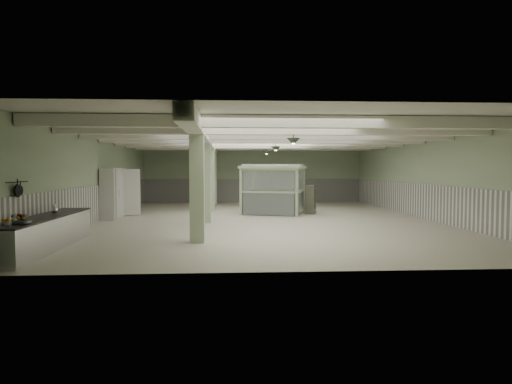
{
  "coord_description": "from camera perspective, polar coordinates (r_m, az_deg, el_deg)",
  "views": [
    {
      "loc": [
        -1.57,
        -19.51,
        2.2
      ],
      "look_at": [
        -0.54,
        -2.34,
        1.3
      ],
      "focal_mm": 32.0,
      "sensor_mm": 36.0,
      "label": 1
    }
  ],
  "objects": [
    {
      "name": "wall_back",
      "position": [
        29.55,
        -0.4,
        2.22
      ],
      "size": [
        14.0,
        0.02,
        3.6
      ],
      "primitive_type": "cube",
      "color": "#9FB28E",
      "rests_on": "floor"
    },
    {
      "name": "girder",
      "position": [
        19.56,
        -6.2,
        6.44
      ],
      "size": [
        0.45,
        19.9,
        0.4
      ],
      "primitive_type": "cube",
      "color": "white",
      "rests_on": "ceiling"
    },
    {
      "name": "floor",
      "position": [
        19.69,
        1.15,
        -3.42
      ],
      "size": [
        20.0,
        20.0,
        0.0
      ],
      "primitive_type": "plane",
      "color": "silver",
      "rests_on": "ground"
    },
    {
      "name": "wall_front",
      "position": [
        9.64,
        5.92,
        0.6
      ],
      "size": [
        14.0,
        0.02,
        3.6
      ],
      "primitive_type": "cube",
      "color": "#9FB28E",
      "rests_on": "floor"
    },
    {
      "name": "hook_rail",
      "position": [
        13.06,
        -27.68,
        1.12
      ],
      "size": [
        0.02,
        1.2,
        0.02
      ],
      "primitive_type": "cylinder",
      "rotation": [
        1.57,
        0.0,
        0.0
      ],
      "color": "black",
      "rests_on": "wall_left"
    },
    {
      "name": "filing_cabinet",
      "position": [
        22.1,
        6.83,
        -0.94
      ],
      "size": [
        0.64,
        0.75,
        1.38
      ],
      "primitive_type": "cube",
      "rotation": [
        0.0,
        0.0,
        -0.37
      ],
      "color": "#515244",
      "rests_on": "floor"
    },
    {
      "name": "wainscot_back",
      "position": [
        29.56,
        -0.39,
        0.19
      ],
      "size": [
        13.9,
        0.05,
        1.5
      ],
      "primitive_type": "cube",
      "color": "white",
      "rests_on": "floor"
    },
    {
      "name": "skillet_far",
      "position": [
        13.1,
        -27.36,
        0.17
      ],
      "size": [
        0.03,
        0.24,
        0.24
      ],
      "primitive_type": "cylinder",
      "rotation": [
        0.0,
        1.57,
        0.0
      ],
      "color": "black",
      "rests_on": "hook_rail"
    },
    {
      "name": "skillet_near",
      "position": [
        12.96,
        -27.63,
        0.13
      ],
      "size": [
        0.04,
        0.33,
        0.33
      ],
      "primitive_type": "cylinder",
      "rotation": [
        0.0,
        1.57,
        0.0
      ],
      "color": "black",
      "rests_on": "hook_rail"
    },
    {
      "name": "beam_e",
      "position": [
        22.1,
        0.64,
        6.16
      ],
      "size": [
        13.9,
        0.35,
        0.32
      ],
      "primitive_type": "cube",
      "color": "white",
      "rests_on": "ceiling"
    },
    {
      "name": "wall_left",
      "position": [
        20.25,
        -19.0,
        1.7
      ],
      "size": [
        0.02,
        20.0,
        3.6
      ],
      "primitive_type": "cube",
      "color": "#9FB28E",
      "rests_on": "floor"
    },
    {
      "name": "beam_c",
      "position": [
        17.12,
        1.84,
        7.08
      ],
      "size": [
        13.9,
        0.35,
        0.32
      ],
      "primitive_type": "cube",
      "color": "white",
      "rests_on": "ceiling"
    },
    {
      "name": "pendant_front",
      "position": [
        14.68,
        4.7,
        6.3
      ],
      "size": [
        0.44,
        0.44,
        0.22
      ],
      "primitive_type": "cone",
      "rotation": [
        3.14,
        0.0,
        0.0
      ],
      "color": "#2C3B2E",
      "rests_on": "ceiling"
    },
    {
      "name": "beam_d",
      "position": [
        19.61,
        1.16,
        6.56
      ],
      "size": [
        13.9,
        0.35,
        0.32
      ],
      "primitive_type": "cube",
      "color": "white",
      "rests_on": "ceiling"
    },
    {
      "name": "prep_counter",
      "position": [
        13.57,
        -24.98,
        -4.65
      ],
      "size": [
        0.92,
        5.27,
        0.91
      ],
      "color": "silver",
      "rests_on": "floor"
    },
    {
      "name": "column_a",
      "position": [
        13.54,
        -7.38,
        1.28
      ],
      "size": [
        0.42,
        0.42,
        3.6
      ],
      "primitive_type": "cube",
      "color": "#B2C9A2",
      "rests_on": "floor"
    },
    {
      "name": "column_d",
      "position": [
        27.53,
        -5.38,
        2.15
      ],
      "size": [
        0.42,
        0.42,
        3.6
      ],
      "primitive_type": "cube",
      "color": "#B2C9A2",
      "rests_on": "floor"
    },
    {
      "name": "beam_b",
      "position": [
        14.64,
        2.75,
        7.77
      ],
      "size": [
        13.9,
        0.35,
        0.32
      ],
      "primitive_type": "cube",
      "color": "white",
      "rests_on": "ceiling"
    },
    {
      "name": "veg_colander",
      "position": [
        11.95,
        -27.32,
        -3.06
      ],
      "size": [
        0.52,
        0.52,
        0.22
      ],
      "primitive_type": null,
      "rotation": [
        0.0,
        0.0,
        0.08
      ],
      "color": "#3B3C40",
      "rests_on": "prep_counter"
    },
    {
      "name": "guard_booth",
      "position": [
        21.97,
        2.19,
        1.44
      ],
      "size": [
        3.47,
        3.18,
        2.39
      ],
      "rotation": [
        0.0,
        0.0,
        -0.3
      ],
      "color": "#ACC19A",
      "rests_on": "floor"
    },
    {
      "name": "pendant_back",
      "position": [
        25.11,
        1.29,
        4.94
      ],
      "size": [
        0.44,
        0.44,
        0.22
      ],
      "primitive_type": "cone",
      "rotation": [
        3.14,
        0.0,
        0.0
      ],
      "color": "#2C3B2E",
      "rests_on": "ceiling"
    },
    {
      "name": "beam_a",
      "position": [
        12.17,
        4.03,
        8.74
      ],
      "size": [
        13.9,
        0.35,
        0.32
      ],
      "primitive_type": "cube",
      "color": "white",
      "rests_on": "ceiling"
    },
    {
      "name": "wainscot_right",
      "position": [
        21.34,
        20.17,
        -1.08
      ],
      "size": [
        0.05,
        19.9,
        1.5
      ],
      "primitive_type": "cube",
      "color": "white",
      "rests_on": "floor"
    },
    {
      "name": "beam_f",
      "position": [
        24.59,
        0.22,
        5.84
      ],
      "size": [
        13.9,
        0.35,
        0.32
      ],
      "primitive_type": "cube",
      "color": "white",
      "rests_on": "ceiling"
    },
    {
      "name": "pendant_mid",
      "position": [
        20.13,
        2.47,
        5.41
      ],
      "size": [
        0.44,
        0.44,
        0.22
      ],
      "primitive_type": "cone",
      "rotation": [
        3.14,
        0.0,
        0.0
      ],
      "color": "#2C3B2E",
      "rests_on": "ceiling"
    },
    {
      "name": "column_b",
      "position": [
        18.53,
        -6.32,
        1.74
      ],
      "size": [
        0.42,
        0.42,
        3.6
      ],
      "primitive_type": "cube",
      "color": "#B2C9A2",
      "rests_on": "floor"
    },
    {
      "name": "orange_bowl",
      "position": [
        11.84,
        -28.71,
        -3.46
      ],
      "size": [
        0.32,
        0.32,
        0.09
      ],
      "primitive_type": "cylinder",
      "rotation": [
        0.0,
        0.0,
        0.42
      ],
      "color": "#B2B2B7",
      "rests_on": "prep_counter"
    },
    {
      "name": "pitcher_far",
      "position": [
        11.86,
        -27.86,
        -2.99
      ],
      "size": [
        0.25,
        0.27,
        0.27
      ],
      "primitive_type": null,
      "rotation": [
        0.0,
        0.0,
        0.4
      ],
      "color": "silver",
      "rests_on": "prep_counter"
    },
    {
      "name": "beam_g",
      "position": [
        27.08,
        -0.12,
        5.58
      ],
      "size": [
        13.9,
        0.35,
        0.32
      ],
      "primitive_type": "cube",
      "color": "white",
      "rests_on": "ceiling"
    },
    {
      "name": "walkin_cooler",
      "position": [
        21.13,
        -17.27,
        -0.1
      ],
      "size": [
        1.16,
        2.42,
        2.21
      ],
      "color": "silver",
      "rests_on": "floor"
    },
    {
      "name": "pitcher_near",
      "position": [
        14.09,
        -23.87,
        -2.0
      ],
      "size": [
        0.21,
        0.24,
        0.27
      ],
      "primitive_type": null,
      "rotation": [
        0.0,
        0.0,
        0.12
      ],
      "color": "silver",
      "rests_on": "prep_counter"
    },
    {
      "name": "ceiling",
      "position": [
        19.62,
        1.16,
        7.09
      ],
      "size": [
        14.0,
        20.0,
        0.02
      ],
      "primitive_type": "cube",
      "color": "silver",
      "rests_on": "wall_back"
    },
    {
      "name": "wainscot_left",
      "position": [
        20.29,
        -18.89,
        -1.26
      ],
      "size": [
        0.05,
        19.9,
        1.5
      ],
      "primitive_type": "cube",
      "color": "white",
      "rests_on": "floor"
    },
    {
      "name": "wall_right",
      "position": [
        21.31,
        20.28,
        1.74
      ],
      "size": [
        0.02,
        20.0,
        3.6
      ],
      "primitive_type": "cube",
      "color": "#9FB28E",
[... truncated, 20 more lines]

